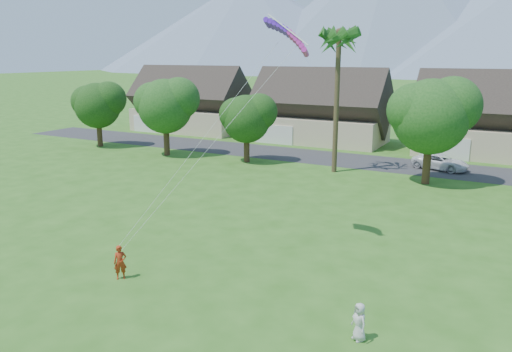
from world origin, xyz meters
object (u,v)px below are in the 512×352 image
Objects in this scene: kite_flyer at (120,262)px; watcher at (359,322)px; parafoil_kite at (289,34)px; parked_car at (441,162)px.

kite_flyer is 1.12× the size of watcher.
kite_flyer is 11.36m from watcher.
watcher is 0.52× the size of parafoil_kite.
parafoil_kite is at bearing 169.22° from watcher.
watcher is at bearing -43.68° from kite_flyer.
watcher reaches higher than parked_car.
parafoil_kite reaches higher than parked_car.
watcher is 14.40m from parafoil_kite.
parked_car is 1.78× the size of parafoil_kite.
kite_flyer is 0.33× the size of parked_car.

